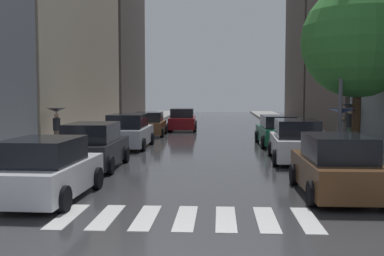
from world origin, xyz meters
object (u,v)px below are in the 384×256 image
Objects in this scene: parked_car_left_fourth at (149,124)px; parked_car_left_third at (129,132)px; street_tree_right at (358,41)px; lamp_post_right at (341,60)px; parked_car_left_nearest at (46,171)px; pedestrian_near_tree at (342,120)px; parked_car_right_third at (277,131)px; pedestrian_by_kerb at (57,118)px; parked_car_left_second at (93,147)px; parked_car_right_nearest at (336,167)px; parked_car_right_second at (296,142)px; car_midroad at (182,120)px; pedestrian_far_side at (350,116)px.

parked_car_left_third is at bearing 177.93° from parked_car_left_fourth.
street_tree_right is 1.05× the size of lamp_post_right.
parked_car_left_nearest is 2.12× the size of pedestrian_near_tree.
parked_car_right_third is at bearing -78.67° from parked_car_left_third.
lamp_post_right is at bearing -116.21° from parked_car_left_third.
pedestrian_by_kerb reaches higher than parked_car_right_third.
parked_car_left_fourth is (0.12, 13.35, -0.06)m from parked_car_left_second.
parked_car_right_nearest is at bearing -73.69° from pedestrian_near_tree.
lamp_post_right reaches higher than parked_car_right_nearest.
parked_car_left_second is at bearing 108.58° from parked_car_right_second.
parked_car_left_nearest is 14.03m from street_tree_right.
parked_car_left_second is at bearing -131.55° from pedestrian_near_tree.
pedestrian_near_tree reaches higher than parked_car_right_nearest.
pedestrian_near_tree is (9.71, -10.31, 0.94)m from parked_car_left_fourth.
parked_car_left_third is 1.06× the size of parked_car_right_nearest.
parked_car_left_third is at bearing 153.96° from lamp_post_right.
parked_car_left_nearest is at bearing -142.61° from lamp_post_right.
parked_car_right_third is 11.19m from car_midroad.
parked_car_right_second is 2.47× the size of pedestrian_by_kerb.
parked_car_right_nearest is at bearing -86.56° from pedestrian_far_side.
parked_car_left_second reaches higher than car_midroad.
parked_car_right_third is at bearing 143.67° from pedestrian_near_tree.
parked_car_right_third is at bearing -165.57° from pedestrian_far_side.
street_tree_right is (10.43, -3.28, 4.16)m from parked_car_left_third.
street_tree_right is at bearing 52.77° from lamp_post_right.
pedestrian_far_side is (11.44, 7.75, 0.81)m from parked_car_left_second.
street_tree_right reaches higher than car_midroad.
street_tree_right reaches higher than lamp_post_right.
parked_car_right_nearest is at bearing -157.85° from parked_car_left_fourth.
parked_car_left_third is 0.99× the size of parked_car_right_third.
lamp_post_right is (9.42, -4.60, 3.30)m from parked_car_left_third.
parked_car_left_nearest is at bearing 97.21° from pedestrian_by_kerb.
pedestrian_far_side is at bearing -16.73° from parked_car_right_nearest.
car_midroad is at bearing 115.60° from lamp_post_right.
parked_car_left_fourth is (0.05, 6.80, -0.08)m from parked_car_left_third.
pedestrian_far_side is 6.62m from lamp_post_right.
street_tree_right is (10.38, -10.08, 4.24)m from parked_car_left_fourth.
street_tree_right is (10.50, 3.27, 4.18)m from parked_car_left_second.
car_midroad is (1.95, 17.69, -0.03)m from parked_car_left_second.
pedestrian_by_kerb is at bearing 47.94° from parked_car_right_nearest.
lamp_post_right is (-1.01, -1.33, -0.86)m from street_tree_right.
car_midroad is 16.66m from pedestrian_near_tree.
parked_car_right_nearest is at bearing -104.59° from lamp_post_right.
parked_car_left_nearest is 0.90× the size of parked_car_right_second.
parked_car_left_third is at bearing 2.15° from parked_car_left_nearest.
pedestrian_far_side reaches higher than parked_car_left_nearest.
parked_car_right_third is at bearing 105.88° from lamp_post_right.
parked_car_left_second is at bearing 134.60° from parked_car_right_third.
parked_car_right_third is 7.23m from lamp_post_right.
street_tree_right reaches higher than parked_car_left_third.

